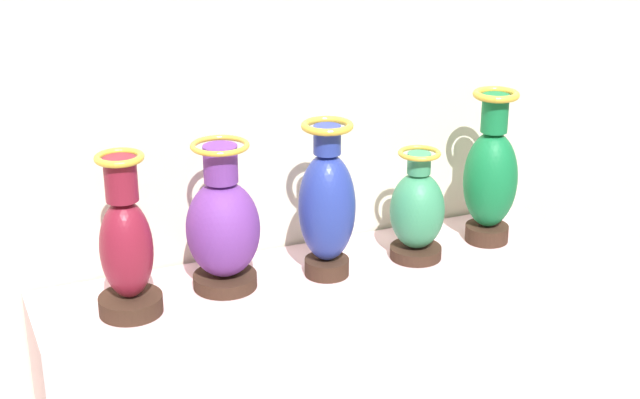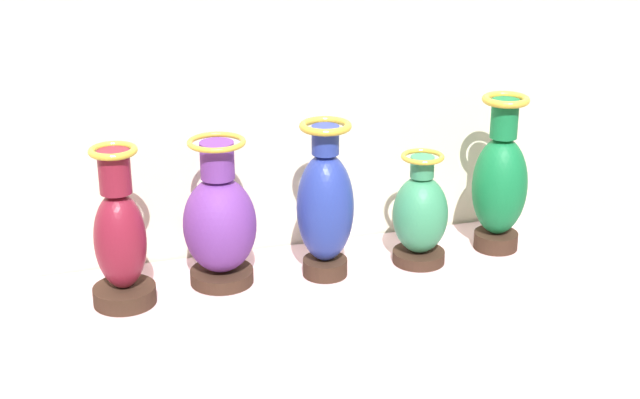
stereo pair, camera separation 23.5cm
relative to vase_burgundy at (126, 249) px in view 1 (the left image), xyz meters
name	(u,v)px [view 1 (the left image)]	position (x,y,z in m)	size (l,w,h in m)	color
back_wall	(285,38)	(0.49, 0.26, 0.39)	(2.76, 0.14, 2.79)	beige
vase_burgundy	(126,249)	(0.00, 0.00, 0.00)	(0.15, 0.15, 0.38)	#382319
vase_violet	(223,227)	(0.24, 0.04, 0.00)	(0.18, 0.18, 0.37)	#382319
vase_cobalt	(329,205)	(0.50, 0.00, 0.02)	(0.14, 0.14, 0.39)	#382319
vase_jade	(417,212)	(0.75, 0.01, -0.03)	(0.14, 0.14, 0.29)	#382319
vase_emerald	(491,176)	(0.98, 0.03, 0.02)	(0.14, 0.14, 0.41)	#382319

